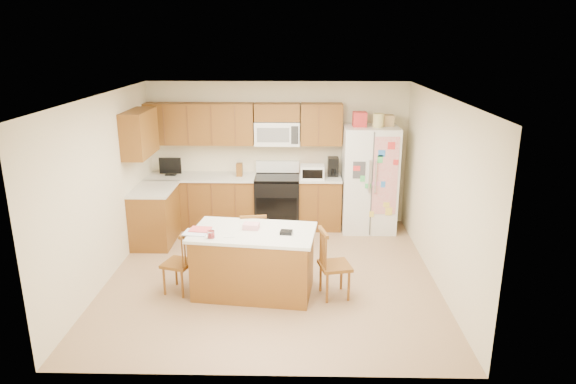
{
  "coord_description": "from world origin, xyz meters",
  "views": [
    {
      "loc": [
        0.37,
        -6.58,
        3.23
      ],
      "look_at": [
        0.22,
        0.35,
        1.12
      ],
      "focal_mm": 32.0,
      "sensor_mm": 36.0,
      "label": 1
    }
  ],
  "objects_px": {
    "windsor_chair_left": "(180,263)",
    "windsor_chair_right": "(333,265)",
    "refrigerator": "(369,178)",
    "windsor_chair_back": "(253,244)",
    "stove": "(277,201)",
    "island": "(254,261)"
  },
  "relations": [
    {
      "from": "windsor_chair_back",
      "to": "windsor_chair_right",
      "type": "height_order",
      "value": "windsor_chair_right"
    },
    {
      "from": "refrigerator",
      "to": "windsor_chair_right",
      "type": "xyz_separation_m",
      "value": [
        -0.75,
        -2.47,
        -0.49
      ]
    },
    {
      "from": "windsor_chair_back",
      "to": "refrigerator",
      "type": "bearing_deg",
      "value": 43.66
    },
    {
      "from": "stove",
      "to": "island",
      "type": "height_order",
      "value": "stove"
    },
    {
      "from": "refrigerator",
      "to": "windsor_chair_right",
      "type": "height_order",
      "value": "refrigerator"
    },
    {
      "from": "windsor_chair_left",
      "to": "island",
      "type": "bearing_deg",
      "value": 1.16
    },
    {
      "from": "island",
      "to": "windsor_chair_left",
      "type": "distance_m",
      "value": 0.96
    },
    {
      "from": "island",
      "to": "windsor_chair_right",
      "type": "relative_size",
      "value": 1.86
    },
    {
      "from": "windsor_chair_left",
      "to": "windsor_chair_right",
      "type": "relative_size",
      "value": 0.94
    },
    {
      "from": "refrigerator",
      "to": "windsor_chair_left",
      "type": "relative_size",
      "value": 2.37
    },
    {
      "from": "windsor_chair_left",
      "to": "windsor_chair_right",
      "type": "height_order",
      "value": "windsor_chair_right"
    },
    {
      "from": "windsor_chair_left",
      "to": "windsor_chair_right",
      "type": "distance_m",
      "value": 1.99
    },
    {
      "from": "stove",
      "to": "windsor_chair_back",
      "type": "distance_m",
      "value": 1.84
    },
    {
      "from": "stove",
      "to": "windsor_chair_right",
      "type": "relative_size",
      "value": 1.23
    },
    {
      "from": "windsor_chair_left",
      "to": "windsor_chair_back",
      "type": "xyz_separation_m",
      "value": [
        0.9,
        0.63,
        0.01
      ]
    },
    {
      "from": "island",
      "to": "stove",
      "type": "bearing_deg",
      "value": 85.16
    },
    {
      "from": "refrigerator",
      "to": "windsor_chair_back",
      "type": "xyz_separation_m",
      "value": [
        -1.84,
        -1.75,
        -0.5
      ]
    },
    {
      "from": "island",
      "to": "windsor_chair_left",
      "type": "bearing_deg",
      "value": -178.84
    },
    {
      "from": "stove",
      "to": "windsor_chair_back",
      "type": "height_order",
      "value": "stove"
    },
    {
      "from": "refrigerator",
      "to": "windsor_chair_right",
      "type": "bearing_deg",
      "value": -106.99
    },
    {
      "from": "windsor_chair_back",
      "to": "windsor_chair_left",
      "type": "bearing_deg",
      "value": -144.96
    },
    {
      "from": "stove",
      "to": "refrigerator",
      "type": "xyz_separation_m",
      "value": [
        1.57,
        -0.06,
        0.45
      ]
    }
  ]
}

